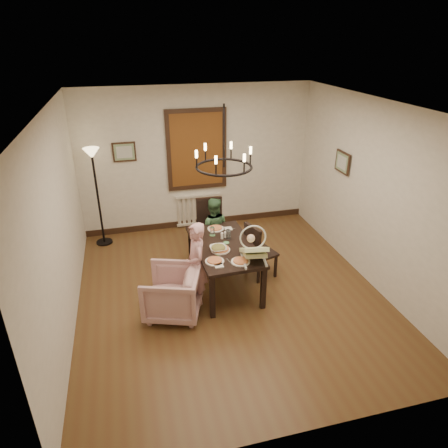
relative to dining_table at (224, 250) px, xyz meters
name	(u,v)px	position (x,y,z in m)	size (l,w,h in m)	color
room_shell	(224,200)	(0.03, 0.15, 0.76)	(4.51, 5.00, 2.81)	brown
dining_table	(224,250)	(0.00, 0.00, 0.00)	(0.93, 1.58, 0.73)	black
chair_far	(211,229)	(0.02, 0.99, -0.12)	(0.46, 0.46, 1.04)	black
chair_right	(262,250)	(0.66, 0.13, -0.17)	(0.42, 0.42, 0.95)	black
armchair	(172,293)	(-0.87, -0.50, -0.29)	(0.75, 0.77, 0.70)	#CB9B9C
elderly_woman	(196,270)	(-0.49, -0.30, -0.11)	(0.38, 0.25, 1.05)	#D3959A
seated_man	(213,234)	(0.03, 0.87, -0.17)	(0.46, 0.36, 0.94)	#3F6A44
baby_bouncer	(254,248)	(0.30, -0.52, 0.26)	(0.40, 0.54, 0.36)	beige
salad_bowl	(218,248)	(-0.12, -0.15, 0.12)	(0.30, 0.30, 0.07)	white
pizza_platter	(220,249)	(-0.09, -0.16, 0.10)	(0.29, 0.29, 0.04)	tan
drinking_glass	(228,235)	(0.12, 0.18, 0.15)	(0.07, 0.07, 0.14)	silver
window_blinds	(197,150)	(0.03, 2.24, 0.96)	(1.00, 0.03, 1.40)	brown
radiator	(198,209)	(0.03, 2.26, -0.29)	(0.92, 0.12, 0.62)	silver
picture_back	(124,152)	(-1.32, 2.25, 1.01)	(0.42, 0.03, 0.36)	black
picture_right	(343,162)	(2.24, 0.68, 1.01)	(0.42, 0.03, 0.36)	black
floor_lamp	(98,199)	(-1.87, 1.93, 0.26)	(0.30, 0.30, 1.80)	black
chandelier	(224,167)	(0.00, 0.00, 1.31)	(0.80, 0.80, 0.04)	black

